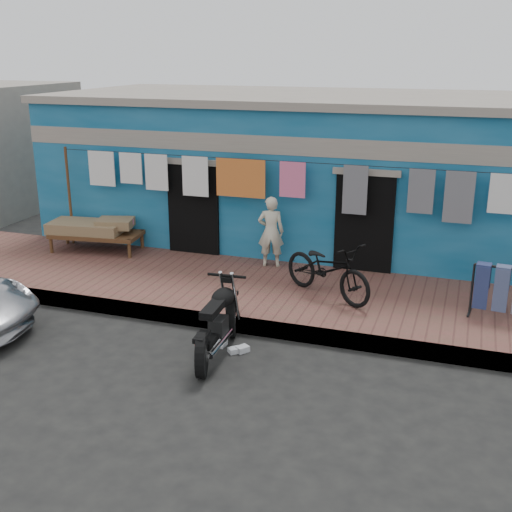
{
  "coord_description": "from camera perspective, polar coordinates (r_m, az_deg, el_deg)",
  "views": [
    {
      "loc": [
        3.15,
        -7.19,
        4.27
      ],
      "look_at": [
        0.0,
        2.0,
        1.15
      ],
      "focal_mm": 45.0,
      "sensor_mm": 36.0,
      "label": 1
    }
  ],
  "objects": [
    {
      "name": "seated_person",
      "position": [
        12.36,
        1.33,
        2.18
      ],
      "size": [
        0.56,
        0.44,
        1.38
      ],
      "primitive_type": "imported",
      "rotation": [
        0.0,
        0.0,
        3.38
      ],
      "color": "beige",
      "rests_on": "sidewalk"
    },
    {
      "name": "curb",
      "position": [
        10.17,
        -0.83,
        -6.24
      ],
      "size": [
        28.0,
        0.1,
        0.25
      ],
      "primitive_type": "cube",
      "color": "gray",
      "rests_on": "ground"
    },
    {
      "name": "motorcycle",
      "position": [
        9.34,
        -3.47,
        -5.73
      ],
      "size": [
        0.8,
        1.76,
        1.09
      ],
      "primitive_type": null,
      "rotation": [
        0.0,
        0.0,
        0.06
      ],
      "color": "black",
      "rests_on": "ground"
    },
    {
      "name": "building",
      "position": [
        14.75,
        6.34,
        7.61
      ],
      "size": [
        12.2,
        5.2,
        3.36
      ],
      "color": "#0E5380",
      "rests_on": "ground"
    },
    {
      "name": "charpoy",
      "position": [
        13.84,
        -13.99,
        1.8
      ],
      "size": [
        2.19,
        1.42,
        0.66
      ],
      "primitive_type": null,
      "rotation": [
        0.0,
        0.0,
        0.13
      ],
      "color": "brown",
      "rests_on": "sidewalk"
    },
    {
      "name": "litter_b",
      "position": [
        9.62,
        -1.21,
        -8.27
      ],
      "size": [
        0.22,
        0.23,
        0.09
      ],
      "primitive_type": "cube",
      "rotation": [
        0.0,
        0.0,
        0.97
      ],
      "color": "silver",
      "rests_on": "ground"
    },
    {
      "name": "ground",
      "position": [
        8.94,
        -4.23,
        -10.8
      ],
      "size": [
        80.0,
        80.0,
        0.0
      ],
      "primitive_type": "plane",
      "color": "black",
      "rests_on": "ground"
    },
    {
      "name": "sidewalk",
      "position": [
        11.44,
        1.62,
        -3.44
      ],
      "size": [
        28.0,
        3.0,
        0.25
      ],
      "primitive_type": "cube",
      "color": "brown",
      "rests_on": "ground"
    },
    {
      "name": "clothesline",
      "position": [
        12.21,
        1.88,
        6.27
      ],
      "size": [
        10.06,
        0.06,
        2.1
      ],
      "color": "brown",
      "rests_on": "sidewalk"
    },
    {
      "name": "litter_c",
      "position": [
        9.81,
        -3.15,
        -7.79
      ],
      "size": [
        0.16,
        0.2,
        0.08
      ],
      "primitive_type": "cube",
      "rotation": [
        0.0,
        0.0,
        1.51
      ],
      "color": "silver",
      "rests_on": "ground"
    },
    {
      "name": "bicycle",
      "position": [
        10.89,
        6.43,
        -0.58
      ],
      "size": [
        1.95,
        1.54,
        1.22
      ],
      "primitive_type": "imported",
      "rotation": [
        0.0,
        0.0,
        1.03
      ],
      "color": "black",
      "rests_on": "sidewalk"
    },
    {
      "name": "litter_a",
      "position": [
        9.6,
        -1.93,
        -8.37
      ],
      "size": [
        0.22,
        0.22,
        0.08
      ],
      "primitive_type": "cube",
      "rotation": [
        0.0,
        0.0,
        0.76
      ],
      "color": "silver",
      "rests_on": "ground"
    }
  ]
}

